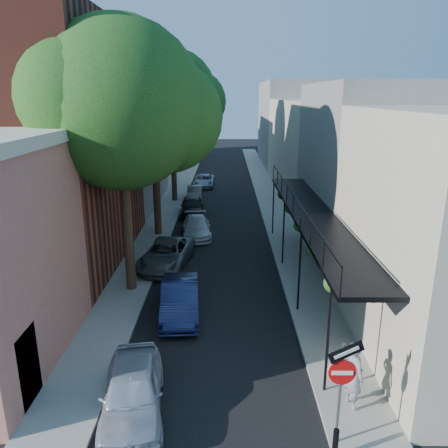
{
  "coord_description": "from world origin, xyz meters",
  "views": [
    {
      "loc": [
        0.42,
        -7.87,
        8.39
      ],
      "look_at": [
        0.32,
        11.01,
        2.8
      ],
      "focal_mm": 35.0,
      "sensor_mm": 36.0,
      "label": 1
    }
  ],
  "objects_px": {
    "pedestrian": "(354,375)",
    "sign_post": "(342,376)",
    "parked_car_a": "(133,391)",
    "parked_car_f": "(195,193)",
    "bollard": "(335,444)",
    "parked_car_d": "(197,227)",
    "parked_car_g": "(204,181)",
    "oak_near": "(132,108)",
    "oak_far": "(178,97)",
    "parked_car_b": "(180,299)",
    "oak_mid": "(161,119)",
    "parked_car_e": "(192,206)",
    "parked_car_c": "(167,254)"
  },
  "relations": [
    {
      "from": "oak_far",
      "to": "pedestrian",
      "type": "distance_m",
      "value": 26.94
    },
    {
      "from": "parked_car_c",
      "to": "parked_car_e",
      "type": "height_order",
      "value": "parked_car_e"
    },
    {
      "from": "parked_car_f",
      "to": "pedestrian",
      "type": "distance_m",
      "value": 26.01
    },
    {
      "from": "oak_mid",
      "to": "oak_far",
      "type": "height_order",
      "value": "oak_far"
    },
    {
      "from": "sign_post",
      "to": "parked_car_c",
      "type": "bearing_deg",
      "value": 115.87
    },
    {
      "from": "parked_car_d",
      "to": "parked_car_f",
      "type": "distance_m",
      "value": 9.82
    },
    {
      "from": "sign_post",
      "to": "pedestrian",
      "type": "height_order",
      "value": "sign_post"
    },
    {
      "from": "pedestrian",
      "to": "parked_car_g",
      "type": "bearing_deg",
      "value": -4.51
    },
    {
      "from": "oak_far",
      "to": "parked_car_d",
      "type": "relative_size",
      "value": 2.93
    },
    {
      "from": "bollard",
      "to": "oak_mid",
      "type": "distance_m",
      "value": 19.96
    },
    {
      "from": "sign_post",
      "to": "oak_mid",
      "type": "bearing_deg",
      "value": 110.86
    },
    {
      "from": "parked_car_a",
      "to": "parked_car_b",
      "type": "relative_size",
      "value": 0.98
    },
    {
      "from": "parked_car_b",
      "to": "pedestrian",
      "type": "bearing_deg",
      "value": -50.44
    },
    {
      "from": "parked_car_g",
      "to": "parked_car_e",
      "type": "bearing_deg",
      "value": -91.01
    },
    {
      "from": "parked_car_d",
      "to": "parked_car_e",
      "type": "bearing_deg",
      "value": 91.95
    },
    {
      "from": "parked_car_b",
      "to": "parked_car_e",
      "type": "distance_m",
      "value": 14.91
    },
    {
      "from": "parked_car_f",
      "to": "oak_far",
      "type": "bearing_deg",
      "value": -165.3
    },
    {
      "from": "oak_mid",
      "to": "parked_car_b",
      "type": "bearing_deg",
      "value": -79.09
    },
    {
      "from": "parked_car_e",
      "to": "parked_car_a",
      "type": "bearing_deg",
      "value": -93.33
    },
    {
      "from": "parked_car_a",
      "to": "pedestrian",
      "type": "height_order",
      "value": "pedestrian"
    },
    {
      "from": "parked_car_f",
      "to": "parked_car_g",
      "type": "xyz_separation_m",
      "value": [
        0.5,
        5.46,
        0.01
      ]
    },
    {
      "from": "sign_post",
      "to": "oak_mid",
      "type": "xyz_separation_m",
      "value": [
        -6.58,
        17.26,
        5.02
      ]
    },
    {
      "from": "parked_car_d",
      "to": "parked_car_c",
      "type": "bearing_deg",
      "value": -109.34
    },
    {
      "from": "oak_mid",
      "to": "parked_car_e",
      "type": "relative_size",
      "value": 2.52
    },
    {
      "from": "parked_car_d",
      "to": "parked_car_e",
      "type": "xyz_separation_m",
      "value": [
        -0.66,
        4.84,
        0.1
      ]
    },
    {
      "from": "parked_car_d",
      "to": "oak_near",
      "type": "bearing_deg",
      "value": -110.37
    },
    {
      "from": "bollard",
      "to": "parked_car_d",
      "type": "bearing_deg",
      "value": 104.26
    },
    {
      "from": "oak_far",
      "to": "pedestrian",
      "type": "relative_size",
      "value": 6.03
    },
    {
      "from": "parked_car_c",
      "to": "parked_car_d",
      "type": "relative_size",
      "value": 1.15
    },
    {
      "from": "parked_car_a",
      "to": "parked_car_c",
      "type": "distance_m",
      "value": 10.71
    },
    {
      "from": "bollard",
      "to": "parked_car_e",
      "type": "relative_size",
      "value": 0.2
    },
    {
      "from": "oak_near",
      "to": "pedestrian",
      "type": "relative_size",
      "value": 5.78
    },
    {
      "from": "oak_mid",
      "to": "parked_car_a",
      "type": "distance_m",
      "value": 17.35
    },
    {
      "from": "parked_car_e",
      "to": "pedestrian",
      "type": "distance_m",
      "value": 21.18
    },
    {
      "from": "oak_mid",
      "to": "parked_car_f",
      "type": "relative_size",
      "value": 2.97
    },
    {
      "from": "parked_car_f",
      "to": "parked_car_e",
      "type": "bearing_deg",
      "value": -90.1
    },
    {
      "from": "oak_near",
      "to": "oak_mid",
      "type": "bearing_deg",
      "value": 90.37
    },
    {
      "from": "parked_car_d",
      "to": "parked_car_g",
      "type": "relative_size",
      "value": 0.99
    },
    {
      "from": "oak_far",
      "to": "parked_car_f",
      "type": "bearing_deg",
      "value": 16.49
    },
    {
      "from": "parked_car_e",
      "to": "bollard",
      "type": "bearing_deg",
      "value": -80.33
    },
    {
      "from": "parked_car_e",
      "to": "parked_car_f",
      "type": "height_order",
      "value": "parked_car_e"
    },
    {
      "from": "pedestrian",
      "to": "parked_car_a",
      "type": "bearing_deg",
      "value": 76.9
    },
    {
      "from": "pedestrian",
      "to": "sign_post",
      "type": "bearing_deg",
      "value": 136.36
    },
    {
      "from": "bollard",
      "to": "parked_car_g",
      "type": "bearing_deg",
      "value": 98.21
    },
    {
      "from": "sign_post",
      "to": "parked_car_a",
      "type": "height_order",
      "value": "sign_post"
    },
    {
      "from": "parked_car_d",
      "to": "parked_car_g",
      "type": "height_order",
      "value": "parked_car_d"
    },
    {
      "from": "parked_car_f",
      "to": "oak_mid",
      "type": "bearing_deg",
      "value": -99.18
    },
    {
      "from": "sign_post",
      "to": "bollard",
      "type": "bearing_deg",
      "value": -108.56
    },
    {
      "from": "bollard",
      "to": "parked_car_d",
      "type": "relative_size",
      "value": 0.2
    },
    {
      "from": "bollard",
      "to": "oak_far",
      "type": "height_order",
      "value": "oak_far"
    }
  ]
}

